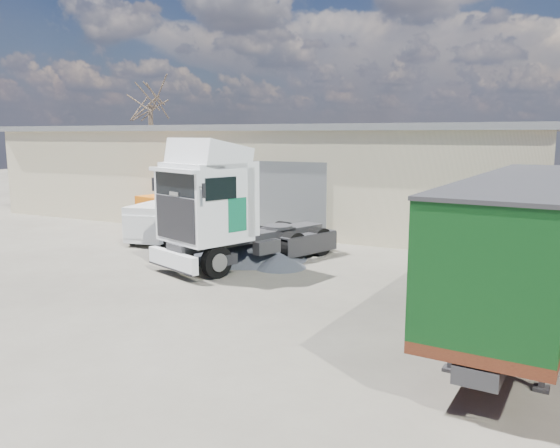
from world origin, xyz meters
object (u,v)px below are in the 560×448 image
at_px(tractor_unit, 225,213).
at_px(orange_skip, 165,217).
at_px(box_trailer, 527,236).
at_px(bare_tree, 150,92).
at_px(panel_van, 162,221).

relative_size(tractor_unit, orange_skip, 2.27).
distance_m(tractor_unit, box_trailer, 10.37).
distance_m(bare_tree, orange_skip, 16.49).
bearing_deg(bare_tree, panel_van, -49.48).
height_order(bare_tree, box_trailer, bare_tree).
height_order(tractor_unit, orange_skip, tractor_unit).
relative_size(tractor_unit, panel_van, 1.64).
height_order(box_trailer, orange_skip, box_trailer).
xyz_separation_m(tractor_unit, orange_skip, (-6.50, 4.70, -1.20)).
xyz_separation_m(tractor_unit, panel_van, (-5.28, 2.95, -1.09)).
distance_m(tractor_unit, orange_skip, 8.11).
height_order(bare_tree, tractor_unit, bare_tree).
bearing_deg(box_trailer, bare_tree, 150.55).
xyz_separation_m(tractor_unit, box_trailer, (10.15, -2.06, 0.35)).
bearing_deg(box_trailer, orange_skip, 162.55).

